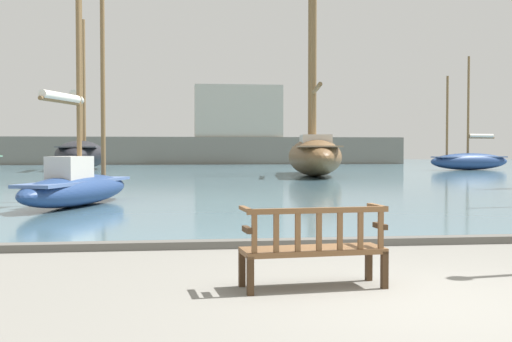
# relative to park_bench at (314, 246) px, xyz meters

# --- Properties ---
(ground_plane) EXTENTS (160.00, 160.00, 0.00)m
(ground_plane) POSITION_rel_park_bench_xyz_m (0.96, -0.79, -0.47)
(ground_plane) COLOR gray
(harbor_water) EXTENTS (100.00, 80.00, 0.08)m
(harbor_water) POSITION_rel_park_bench_xyz_m (0.96, 43.21, -0.43)
(harbor_water) COLOR slate
(harbor_water) RESTS_ON ground
(quay_edge_kerb) EXTENTS (40.00, 0.30, 0.12)m
(quay_edge_kerb) POSITION_rel_park_bench_xyz_m (0.96, 3.06, -0.41)
(quay_edge_kerb) COLOR #5B5954
(quay_edge_kerb) RESTS_ON ground
(park_bench) EXTENTS (1.64, 0.68, 0.92)m
(park_bench) POSITION_rel_park_bench_xyz_m (0.00, 0.00, 0.00)
(park_bench) COLOR #3D2A19
(park_bench) RESTS_ON ground
(sailboat_centre_channel) EXTENTS (4.44, 11.80, 14.29)m
(sailboat_centre_channel) POSITION_rel_park_bench_xyz_m (6.09, 28.23, 0.86)
(sailboat_centre_channel) COLOR brown
(sailboat_centre_channel) RESTS_ON harbor_water
(sailboat_nearest_port) EXTENTS (4.37, 12.09, 16.89)m
(sailboat_nearest_port) POSITION_rel_park_bench_xyz_m (-8.52, 40.95, 1.00)
(sailboat_nearest_port) COLOR black
(sailboat_nearest_port) RESTS_ON harbor_water
(sailboat_outer_port) EXTENTS (2.89, 5.64, 8.05)m
(sailboat_outer_port) POSITION_rel_park_bench_xyz_m (-4.12, 10.16, 0.22)
(sailboat_outer_port) COLOR navy
(sailboat_outer_port) RESTS_ON harbor_water
(sailboat_distant_harbor) EXTENTS (6.62, 2.98, 8.07)m
(sailboat_distant_harbor) POSITION_rel_park_bench_xyz_m (19.17, 36.50, 0.34)
(sailboat_distant_harbor) COLOR navy
(sailboat_distant_harbor) RESTS_ON harbor_water
(far_breakwater) EXTENTS (40.34, 2.40, 7.90)m
(far_breakwater) POSITION_rel_park_bench_xyz_m (1.86, 56.52, 1.90)
(far_breakwater) COLOR slate
(far_breakwater) RESTS_ON ground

